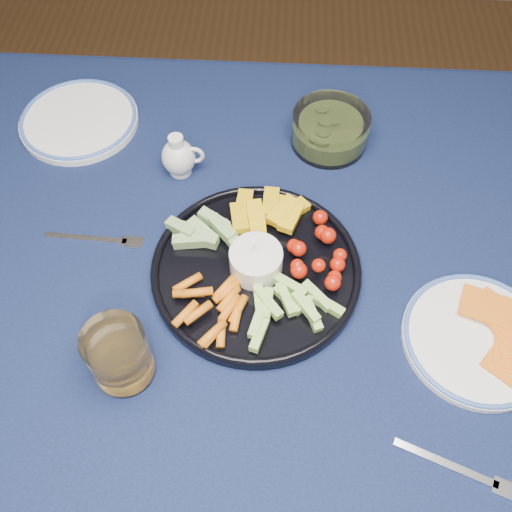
# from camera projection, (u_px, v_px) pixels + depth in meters

# --- Properties ---
(dining_table) EXTENTS (1.67, 1.07, 0.75)m
(dining_table) POSITION_uv_depth(u_px,v_px,m) (241.00, 311.00, 0.95)
(dining_table) COLOR #472717
(dining_table) RESTS_ON ground
(crudite_platter) EXTENTS (0.32, 0.32, 0.10)m
(crudite_platter) POSITION_uv_depth(u_px,v_px,m) (255.00, 267.00, 0.87)
(crudite_platter) COLOR black
(crudite_platter) RESTS_ON dining_table
(creamer_pitcher) EXTENTS (0.07, 0.06, 0.08)m
(creamer_pitcher) POSITION_uv_depth(u_px,v_px,m) (179.00, 157.00, 0.98)
(creamer_pitcher) COLOR white
(creamer_pitcher) RESTS_ON dining_table
(pickle_bowl) EXTENTS (0.14, 0.14, 0.06)m
(pickle_bowl) POSITION_uv_depth(u_px,v_px,m) (330.00, 131.00, 1.02)
(pickle_bowl) COLOR silver
(pickle_bowl) RESTS_ON dining_table
(cheese_plate) EXTENTS (0.21, 0.21, 0.03)m
(cheese_plate) POSITION_uv_depth(u_px,v_px,m) (478.00, 338.00, 0.81)
(cheese_plate) COLOR white
(cheese_plate) RESTS_ON dining_table
(juice_tumbler) EXTENTS (0.08, 0.08, 0.10)m
(juice_tumbler) POSITION_uv_depth(u_px,v_px,m) (120.00, 357.00, 0.76)
(juice_tumbler) COLOR silver
(juice_tumbler) RESTS_ON dining_table
(fork_left) EXTENTS (0.16, 0.02, 0.00)m
(fork_left) POSITION_uv_depth(u_px,v_px,m) (102.00, 240.00, 0.92)
(fork_left) COLOR white
(fork_left) RESTS_ON dining_table
(fork_right) EXTENTS (0.16, 0.07, 0.00)m
(fork_right) POSITION_uv_depth(u_px,v_px,m) (466.00, 472.00, 0.72)
(fork_right) COLOR white
(fork_right) RESTS_ON dining_table
(side_plate_extra) EXTENTS (0.22, 0.22, 0.02)m
(side_plate_extra) POSITION_uv_depth(u_px,v_px,m) (79.00, 120.00, 1.06)
(side_plate_extra) COLOR white
(side_plate_extra) RESTS_ON dining_table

